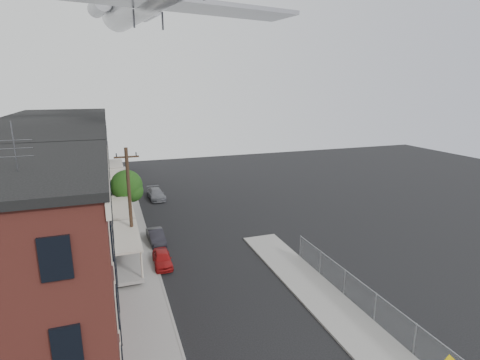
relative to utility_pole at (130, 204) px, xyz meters
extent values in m
cube|color=gray|center=(0.10, 6.00, -4.61)|extent=(3.00, 62.00, 0.12)
cube|color=gray|center=(11.10, -12.00, -4.61)|extent=(3.00, 26.00, 0.12)
cube|color=gray|center=(1.55, 6.00, -4.60)|extent=(0.15, 62.00, 0.14)
cube|color=gray|center=(9.65, -12.00, -4.60)|extent=(0.15, 26.00, 0.14)
cube|color=beige|center=(-1.32, -11.00, 5.03)|extent=(0.16, 12.20, 0.60)
cylinder|color=#515156|center=(-4.40, -13.00, 6.48)|extent=(0.04, 0.04, 2.00)
cube|color=#626260|center=(-6.40, -1.50, 0.33)|extent=(10.00, 7.00, 10.00)
cube|color=black|center=(-6.40, -1.50, 5.48)|extent=(10.25, 7.00, 0.30)
cube|color=gray|center=(-0.50, -1.50, -4.12)|extent=(1.80, 6.40, 0.25)
cube|color=beige|center=(-0.50, -1.50, -1.92)|extent=(1.90, 6.50, 0.15)
cube|color=gray|center=(-6.40, 5.50, 0.33)|extent=(10.00, 7.00, 10.00)
cube|color=black|center=(-6.40, 5.50, 5.48)|extent=(10.25, 7.00, 0.30)
cube|color=gray|center=(-0.50, 5.50, -4.12)|extent=(1.80, 6.40, 0.25)
cube|color=beige|center=(-0.50, 5.50, -1.92)|extent=(1.90, 6.50, 0.15)
cube|color=#626260|center=(-6.40, 12.50, 0.33)|extent=(10.00, 7.00, 10.00)
cube|color=black|center=(-6.40, 12.50, 5.48)|extent=(10.25, 7.00, 0.30)
cube|color=gray|center=(-0.50, 12.50, -4.12)|extent=(1.80, 6.40, 0.25)
cube|color=beige|center=(-0.50, 12.50, -1.92)|extent=(1.90, 6.50, 0.15)
cube|color=gray|center=(-6.40, 19.50, 0.33)|extent=(10.00, 7.00, 10.00)
cube|color=black|center=(-6.40, 19.50, 5.48)|extent=(10.25, 7.00, 0.30)
cube|color=gray|center=(-0.50, 19.50, -4.12)|extent=(1.80, 6.40, 0.25)
cube|color=beige|center=(-0.50, 19.50, -1.92)|extent=(1.90, 6.50, 0.15)
cube|color=#626260|center=(-6.40, 26.50, 0.33)|extent=(10.00, 7.00, 10.00)
cube|color=black|center=(-6.40, 26.50, 5.48)|extent=(10.25, 7.00, 0.30)
cube|color=gray|center=(-0.50, 26.50, -4.12)|extent=(1.80, 6.40, 0.25)
cube|color=beige|center=(-0.50, 26.50, -1.92)|extent=(1.90, 6.50, 0.15)
cylinder|color=gray|center=(12.60, -16.00, -3.72)|extent=(0.06, 0.06, 1.90)
cylinder|color=gray|center=(12.60, -13.00, -3.72)|extent=(0.06, 0.06, 1.90)
cylinder|color=gray|center=(12.60, -10.00, -3.72)|extent=(0.06, 0.06, 1.90)
cylinder|color=gray|center=(12.60, -7.00, -3.72)|extent=(0.06, 0.06, 1.90)
cylinder|color=gray|center=(12.60, -4.00, -3.72)|extent=(0.06, 0.06, 1.90)
cube|color=gray|center=(12.60, -13.00, -2.82)|extent=(0.04, 18.00, 0.04)
cube|color=gray|center=(12.60, -13.00, -3.72)|extent=(0.02, 18.00, 1.80)
cylinder|color=black|center=(0.00, 0.00, -0.17)|extent=(0.26, 0.26, 9.00)
cube|color=black|center=(0.00, 0.00, 3.63)|extent=(1.80, 0.12, 0.12)
cylinder|color=black|center=(-0.70, 0.00, 3.83)|extent=(0.08, 0.08, 0.25)
cylinder|color=black|center=(0.70, 0.00, 3.83)|extent=(0.08, 0.08, 0.25)
cylinder|color=black|center=(0.20, 10.00, -3.47)|extent=(0.24, 0.24, 2.40)
sphere|color=#133C10|center=(0.20, 10.00, -1.07)|extent=(3.20, 3.20, 3.20)
sphere|color=#133C10|center=(0.70, 9.70, -1.63)|extent=(2.24, 2.24, 2.24)
imported|color=#A81516|center=(2.00, -1.69, -4.10)|extent=(1.42, 3.38, 1.14)
imported|color=black|center=(2.10, 2.81, -4.08)|extent=(1.45, 3.66, 1.19)
imported|color=slate|center=(3.80, 16.35, -4.04)|extent=(2.06, 4.47, 1.27)
cone|color=white|center=(0.96, 19.97, 16.55)|extent=(4.01, 3.84, 3.49)
cube|color=#939399|center=(3.58, 5.50, 15.46)|extent=(26.54, 9.16, 0.38)
cylinder|color=#939399|center=(-0.93, 15.75, 16.77)|extent=(2.49, 4.60, 1.74)
cylinder|color=#939399|center=(4.21, 16.69, 16.77)|extent=(2.49, 4.60, 1.74)
camera|label=1|loc=(-1.14, -28.45, 8.65)|focal=28.00mm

